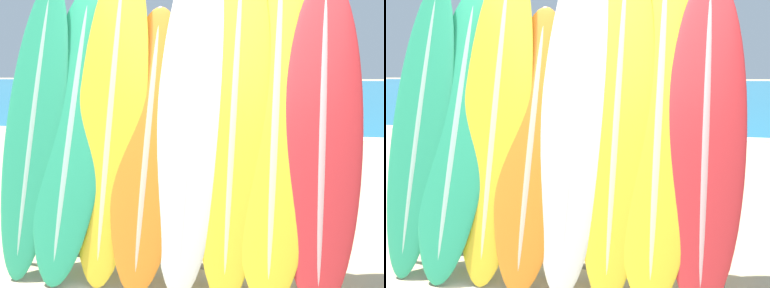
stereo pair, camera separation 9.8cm
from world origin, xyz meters
TOP-DOWN VIEW (x-y plane):
  - ocean_water at (0.00, 37.39)m, footprint 120.00×60.00m
  - surfboard_rack at (-0.33, 0.46)m, footprint 2.50×0.04m
  - surfboard_slot_0 at (-1.43, 0.52)m, footprint 0.50×0.82m
  - surfboard_slot_1 at (-1.11, 0.52)m, footprint 0.58×0.89m
  - surfboard_slot_2 at (-0.80, 0.54)m, footprint 0.55×0.80m
  - surfboard_slot_3 at (-0.49, 0.49)m, footprint 0.55×0.80m
  - surfboard_slot_4 at (-0.18, 0.56)m, footprint 0.51×0.92m
  - surfboard_slot_5 at (0.13, 0.55)m, footprint 0.53×0.89m
  - surfboard_slot_6 at (0.43, 0.57)m, footprint 0.59×0.96m
  - surfboard_slot_7 at (0.74, 0.51)m, footprint 0.53×0.80m
  - person_near_water at (-0.56, 4.58)m, footprint 0.29×0.24m
  - person_mid_beach at (-1.62, 6.03)m, footprint 0.27×0.21m

SIDE VIEW (x-z plane):
  - ocean_water at x=0.00m, z-range 0.00..0.01m
  - surfboard_rack at x=-0.33m, z-range 0.04..0.92m
  - person_mid_beach at x=-1.62m, z-range 0.07..1.66m
  - person_near_water at x=-0.56m, z-range 0.08..1.85m
  - surfboard_slot_3 at x=-0.49m, z-range 0.00..2.06m
  - surfboard_slot_1 at x=-1.11m, z-range 0.00..2.26m
  - surfboard_slot_7 at x=0.74m, z-range 0.00..2.27m
  - surfboard_slot_0 at x=-1.43m, z-range 0.00..2.32m
  - surfboard_slot_5 at x=0.13m, z-range 0.00..2.49m
  - surfboard_slot_2 at x=-0.80m, z-range 0.00..2.49m
  - surfboard_slot_6 at x=0.43m, z-range 0.00..2.52m
  - surfboard_slot_4 at x=-0.18m, z-range 0.00..2.57m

